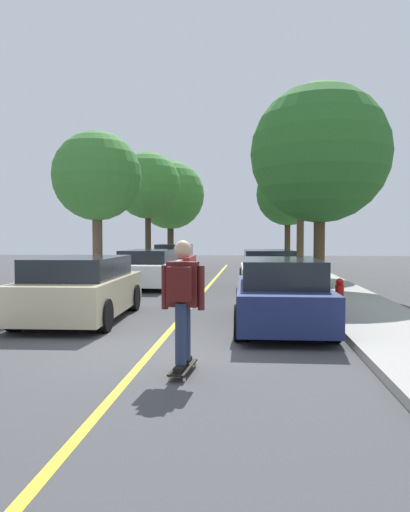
# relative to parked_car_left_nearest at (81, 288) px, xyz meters

# --- Properties ---
(ground) EXTENTS (80.00, 80.00, 0.00)m
(ground) POSITION_rel_parked_car_left_nearest_xyz_m (2.15, -2.58, -0.69)
(ground) COLOR #424244
(center_line) EXTENTS (0.12, 39.20, 0.01)m
(center_line) POSITION_rel_parked_car_left_nearest_xyz_m (2.15, 1.42, -0.69)
(center_line) COLOR gold
(center_line) RESTS_ON ground
(parked_car_left_nearest) EXTENTS (2.08, 4.18, 1.38)m
(parked_car_left_nearest) POSITION_rel_parked_car_left_nearest_xyz_m (0.00, 0.00, 0.00)
(parked_car_left_nearest) COLOR #BCAD89
(parked_car_left_nearest) RESTS_ON ground
(parked_car_left_near) EXTENTS (1.97, 4.43, 1.34)m
(parked_car_left_near) POSITION_rel_parked_car_left_nearest_xyz_m (-0.00, 7.05, -0.01)
(parked_car_left_near) COLOR white
(parked_car_left_near) RESTS_ON ground
(parked_car_left_far) EXTENTS (2.05, 4.07, 1.46)m
(parked_car_left_far) POSITION_rel_parked_car_left_nearest_xyz_m (-0.00, 12.87, 0.01)
(parked_car_left_far) COLOR maroon
(parked_car_left_far) RESTS_ON ground
(parked_car_right_nearest) EXTENTS (1.86, 4.29, 1.37)m
(parked_car_right_nearest) POSITION_rel_parked_car_left_nearest_xyz_m (4.29, -0.42, -0.02)
(parked_car_right_nearest) COLOR navy
(parked_car_right_nearest) RESTS_ON ground
(parked_car_right_near) EXTENTS (2.06, 4.63, 1.37)m
(parked_car_right_near) POSITION_rel_parked_car_left_nearest_xyz_m (4.29, 6.56, -0.03)
(parked_car_right_near) COLOR white
(parked_car_right_near) RESTS_ON ground
(street_tree_left_nearest) EXTENTS (3.09, 3.09, 5.34)m
(street_tree_left_nearest) POSITION_rel_parked_car_left_nearest_xyz_m (-1.65, 6.22, 3.22)
(street_tree_left_nearest) COLOR brown
(street_tree_left_nearest) RESTS_ON sidewalk_left
(street_tree_left_near) EXTENTS (3.45, 3.45, 6.08)m
(street_tree_left_near) POSITION_rel_parked_car_left_nearest_xyz_m (-1.65, 14.55, 3.78)
(street_tree_left_near) COLOR #3D2D1E
(street_tree_left_near) RESTS_ON sidewalk_left
(street_tree_left_far) EXTENTS (4.52, 4.52, 6.73)m
(street_tree_left_far) POSITION_rel_parked_car_left_nearest_xyz_m (-1.65, 21.59, 3.90)
(street_tree_left_far) COLOR #3D2D1E
(street_tree_left_far) RESTS_ON sidewalk_left
(street_tree_right_nearest) EXTENTS (4.55, 4.55, 6.69)m
(street_tree_right_nearest) POSITION_rel_parked_car_left_nearest_xyz_m (5.94, 5.98, 3.85)
(street_tree_right_nearest) COLOR #4C3823
(street_tree_right_nearest) RESTS_ON sidewalk_right
(street_tree_right_near) EXTENTS (3.81, 3.81, 6.97)m
(street_tree_right_near) POSITION_rel_parked_car_left_nearest_xyz_m (5.94, 12.15, 4.49)
(street_tree_right_near) COLOR #4C3823
(street_tree_right_near) RESTS_ON sidewalk_right
(street_tree_right_far) EXTENTS (3.85, 3.85, 6.24)m
(street_tree_right_far) POSITION_rel_parked_car_left_nearest_xyz_m (5.94, 19.89, 3.74)
(street_tree_right_far) COLOR #3D2D1E
(street_tree_right_far) RESTS_ON sidewalk_right
(fire_hydrant) EXTENTS (0.20, 0.20, 0.70)m
(fire_hydrant) POSITION_rel_parked_car_left_nearest_xyz_m (5.79, 1.40, -0.21)
(fire_hydrant) COLOR #B2140F
(fire_hydrant) RESTS_ON sidewalk_right
(skateboard) EXTENTS (0.29, 0.86, 0.10)m
(skateboard) POSITION_rel_parked_car_left_nearest_xyz_m (2.81, -3.93, -0.61)
(skateboard) COLOR black
(skateboard) RESTS_ON ground
(skateboarder) EXTENTS (0.59, 0.71, 1.67)m
(skateboarder) POSITION_rel_parked_car_left_nearest_xyz_m (2.81, -3.97, 0.35)
(skateboarder) COLOR black
(skateboarder) RESTS_ON skateboard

